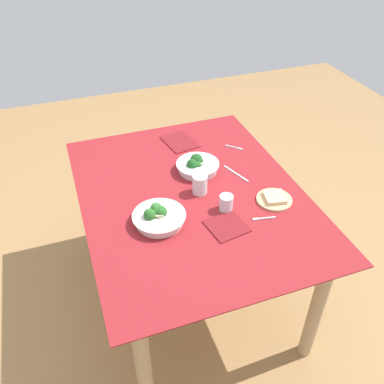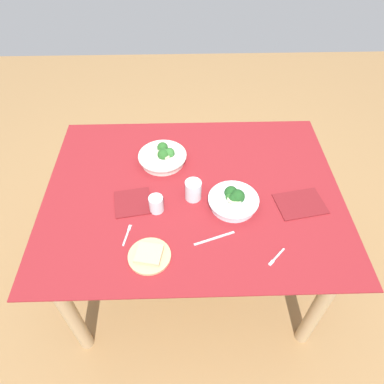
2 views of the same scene
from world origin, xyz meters
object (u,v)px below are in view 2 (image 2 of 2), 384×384
Objects in this scene: water_glass_side at (194,190)px; fork_by_far_bowl at (127,234)px; table_knife_left at (214,238)px; bread_side_plate at (149,255)px; broccoli_bowl_far at (233,200)px; water_glass_center at (156,204)px; fork_by_near_bowl at (276,258)px; napkin_folded_lower at (300,204)px; napkin_folded_upper at (133,202)px; broccoli_bowl_near at (163,157)px.

water_glass_side is 0.90× the size of fork_by_far_bowl.
bread_side_plate is at bearing 177.64° from table_knife_left.
broccoli_bowl_far is at bearing 163.55° from water_glass_side.
water_glass_center is (0.35, 0.02, 0.01)m from broccoli_bowl_far.
fork_by_near_bowl is 0.45× the size of table_knife_left.
napkin_folded_lower is (-0.31, 0.00, -0.03)m from broccoli_bowl_far.
napkin_folded_lower reaches higher than table_knife_left.
water_glass_center is 0.96× the size of fork_by_near_bowl.
table_knife_left is 0.42m from napkin_folded_upper.
bread_side_plate reaches higher than fork_by_far_bowl.
broccoli_bowl_far is 1.06× the size of napkin_folded_lower.
broccoli_bowl_near is 1.49× the size of napkin_folded_upper.
fork_by_near_bowl is 0.38× the size of napkin_folded_lower.
broccoli_bowl_near is 3.10× the size of water_glass_center.
fork_by_far_bowl is at bearing 35.18° from water_glass_side.
broccoli_bowl_far is 0.50m from fork_by_far_bowl.
table_knife_left is at bearing -68.11° from fork_by_near_bowl.
water_glass_center is 0.57m from fork_by_near_bowl.
napkin_folded_upper is at bearing 8.44° from fork_by_far_bowl.
table_knife_left is at bearing -163.06° from bread_side_plate.
broccoli_bowl_far is 2.32× the size of water_glass_side.
water_glass_side reaches higher than fork_by_near_bowl.
table_knife_left is at bearing 114.90° from broccoli_bowl_near.
broccoli_bowl_near is at bearing -93.66° from water_glass_center.
fork_by_far_bowl is at bearing 155.79° from table_knife_left.
water_glass_side is 0.54× the size of table_knife_left.
broccoli_bowl_far is 2.90× the size of water_glass_center.
fork_by_far_bowl is 0.67× the size of napkin_folded_upper.
fork_by_far_bowl is at bearing 72.94° from broccoli_bowl_near.
broccoli_bowl_near reaches higher than napkin_folded_upper.
fork_by_far_bowl is at bearing 18.13° from broccoli_bowl_far.
water_glass_center is 0.19m from fork_by_far_bowl.
bread_side_plate is (0.37, 0.27, -0.02)m from broccoli_bowl_far.
broccoli_bowl_far reaches higher than fork_by_far_bowl.
water_glass_center is at bearing 1.26° from napkin_folded_lower.
bread_side_plate is at bearing 36.01° from broccoli_bowl_far.
fork_by_near_bowl is at bearing 151.36° from water_glass_center.
water_glass_side is 0.26m from table_knife_left.
fork_by_far_bowl is 0.38m from table_knife_left.
bread_side_plate is at bearing 107.59° from napkin_folded_upper.
broccoli_bowl_near is (0.33, -0.31, -0.00)m from broccoli_bowl_far.
fork_by_near_bowl is at bearing -91.23° from fork_by_far_bowl.
napkin_folded_lower is at bearing 153.99° from broccoli_bowl_near.
broccoli_bowl_near is at bearing 95.60° from table_knife_left.
broccoli_bowl_far is 2.09× the size of fork_by_far_bowl.
water_glass_center reaches higher than bread_side_plate.
water_glass_center is 0.31m from table_knife_left.
broccoli_bowl_far is at bearing -60.82° from fork_by_far_bowl.
water_glass_side is at bearing -157.67° from water_glass_center.
napkin_folded_lower is at bearing -68.06° from fork_by_far_bowl.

